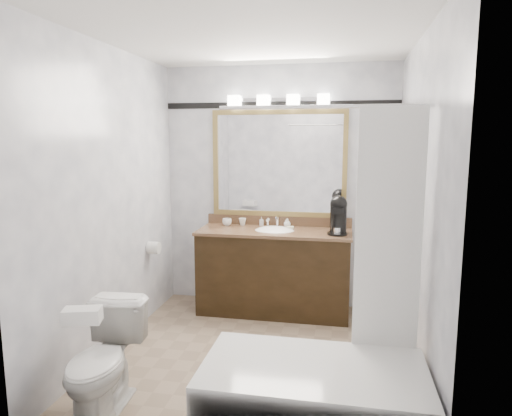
% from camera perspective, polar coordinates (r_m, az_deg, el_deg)
% --- Properties ---
extents(room, '(2.42, 2.62, 2.52)m').
position_cam_1_polar(room, '(3.51, -0.16, 0.38)').
color(room, gray).
rests_on(room, ground).
extents(vanity, '(1.53, 0.58, 0.97)m').
position_cam_1_polar(vanity, '(4.67, 2.29, -7.69)').
color(vanity, black).
rests_on(vanity, ground).
extents(mirror, '(1.40, 0.04, 1.10)m').
position_cam_1_polar(mirror, '(4.75, 2.85, 5.56)').
color(mirror, olive).
rests_on(mirror, room).
extents(vanity_light_bar, '(1.02, 0.14, 0.12)m').
position_cam_1_polar(vanity_light_bar, '(4.70, 2.81, 13.25)').
color(vanity_light_bar, silver).
rests_on(vanity_light_bar, room).
extents(accent_stripe, '(2.40, 0.01, 0.06)m').
position_cam_1_polar(accent_stripe, '(4.77, 2.93, 12.79)').
color(accent_stripe, black).
rests_on(accent_stripe, room).
extents(bathtub, '(1.30, 0.75, 1.96)m').
position_cam_1_polar(bathtub, '(2.92, 7.68, -21.81)').
color(bathtub, white).
rests_on(bathtub, ground).
extents(tp_roll, '(0.11, 0.12, 0.12)m').
position_cam_1_polar(tp_roll, '(4.59, -12.67, -4.87)').
color(tp_roll, white).
rests_on(tp_roll, room).
extents(toilet, '(0.43, 0.70, 0.69)m').
position_cam_1_polar(toilet, '(3.22, -18.55, -17.76)').
color(toilet, white).
rests_on(toilet, ground).
extents(tissue_box, '(0.24, 0.17, 0.09)m').
position_cam_1_polar(tissue_box, '(2.91, -20.90, -12.44)').
color(tissue_box, white).
rests_on(tissue_box, toilet).
extents(coffee_maker, '(0.19, 0.24, 0.37)m').
position_cam_1_polar(coffee_maker, '(4.44, 10.25, -0.76)').
color(coffee_maker, black).
rests_on(coffee_maker, vanity).
extents(cup_left, '(0.12, 0.12, 0.08)m').
position_cam_1_polar(cup_left, '(4.81, -3.64, -1.75)').
color(cup_left, white).
rests_on(cup_left, vanity).
extents(cup_right, '(0.08, 0.08, 0.07)m').
position_cam_1_polar(cup_right, '(4.83, -1.70, -1.71)').
color(cup_right, white).
rests_on(cup_right, vanity).
extents(soap_bottle_a, '(0.05, 0.05, 0.09)m').
position_cam_1_polar(soap_bottle_a, '(4.80, 0.68, -1.66)').
color(soap_bottle_a, white).
rests_on(soap_bottle_a, vanity).
extents(soap_bottle_b, '(0.08, 0.08, 0.09)m').
position_cam_1_polar(soap_bottle_b, '(4.73, 3.92, -1.86)').
color(soap_bottle_b, white).
rests_on(soap_bottle_b, vanity).
extents(soap_bar, '(0.08, 0.06, 0.02)m').
position_cam_1_polar(soap_bar, '(4.66, 4.30, -2.43)').
color(soap_bar, beige).
rests_on(soap_bar, vanity).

